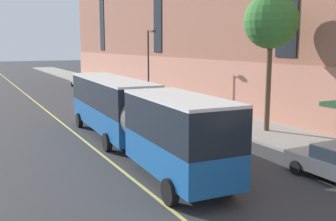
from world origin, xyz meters
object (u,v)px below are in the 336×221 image
parked_car_green_3 (145,102)px  parked_car_black_5 (97,87)px  parked_car_darkgray_1 (336,163)px  parked_car_red_0 (186,116)px  city_bus (130,112)px  parked_car_silver_4 (80,81)px  street_lamp (149,59)px  street_tree_mid_block (271,22)px  parked_car_champagne_6 (118,93)px

parked_car_green_3 → parked_car_black_5: size_ratio=1.01×
parked_car_darkgray_1 → parked_car_red_0: bearing=90.4°
parked_car_red_0 → parked_car_darkgray_1: (0.09, -12.78, -0.00)m
city_bus → parked_car_silver_4: size_ratio=4.05×
parked_car_red_0 → parked_car_silver_4: 29.81m
parked_car_red_0 → parked_car_darkgray_1: bearing=-89.6°
city_bus → street_lamp: 16.69m
parked_car_black_5 → street_tree_mid_block: bearing=-82.0°
parked_car_black_5 → parked_car_champagne_6: bearing=-89.6°
parked_car_black_5 → street_tree_mid_block: street_tree_mid_block is taller
parked_car_silver_4 → parked_car_champagne_6: size_ratio=1.05×
city_bus → parked_car_green_3: size_ratio=3.79×
parked_car_green_3 → parked_car_black_5: (-0.02, 13.92, -0.00)m
city_bus → parked_car_black_5: 26.51m
parked_car_green_3 → parked_car_silver_4: bearing=89.8°
parked_car_silver_4 → parked_car_red_0: bearing=-90.5°
parked_car_green_3 → street_lamp: street_lamp is taller
street_lamp → parked_car_green_3: bearing=-122.2°
parked_car_black_5 → parked_car_silver_4: bearing=89.4°
street_lamp → parked_car_darkgray_1: bearing=-94.6°
parked_car_champagne_6 → street_lamp: size_ratio=0.62×
parked_car_green_3 → parked_car_champagne_6: same height
parked_car_black_5 → street_lamp: street_lamp is taller
parked_car_darkgray_1 → street_tree_mid_block: (3.73, 8.64, 6.38)m
parked_car_green_3 → street_lamp: size_ratio=0.69×
parked_car_champagne_6 → parked_car_red_0: bearing=-91.0°
city_bus → parked_car_darkgray_1: city_bus is taller
street_tree_mid_block → parked_car_black_5: bearing=98.0°
parked_car_red_0 → parked_car_black_5: 21.57m
parked_car_champagne_6 → street_tree_mid_block: size_ratio=0.49×
parked_car_silver_4 → parked_car_champagne_6: 15.17m
city_bus → street_tree_mid_block: street_tree_mid_block is taller
parked_car_darkgray_1 → parked_car_champagne_6: (0.16, 27.42, -0.00)m
parked_car_darkgray_1 → street_tree_mid_block: bearing=66.7°
parked_car_green_3 → street_tree_mid_block: size_ratio=0.55×
parked_car_green_3 → street_lamp: (1.72, 2.73, 3.64)m
parked_car_darkgray_1 → parked_car_black_5: same height
parked_car_black_5 → city_bus: bearing=-103.2°
parked_car_champagne_6 → parked_car_black_5: bearing=90.4°
city_bus → parked_car_green_3: city_bus is taller
city_bus → street_lamp: bearing=61.9°
parked_car_green_3 → street_tree_mid_block: 13.89m
city_bus → parked_car_darkgray_1: size_ratio=4.25×
street_tree_mid_block → street_lamp: (-1.88, 14.52, -2.74)m
street_lamp → parked_car_silver_4: bearing=94.9°
city_bus → street_tree_mid_block: size_ratio=2.08×
parked_car_silver_4 → street_lamp: street_lamp is taller
street_lamp → parked_car_red_0: bearing=-100.6°
parked_car_darkgray_1 → street_lamp: (1.85, 23.16, 3.64)m
city_bus → parked_car_silver_4: (6.14, 34.01, -1.36)m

